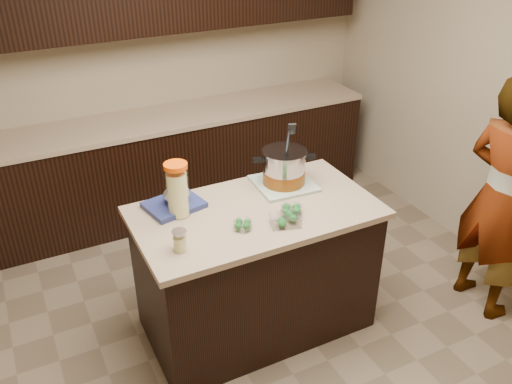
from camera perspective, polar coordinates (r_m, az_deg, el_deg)
ground_plane at (r=3.78m, az=0.00°, el=-13.60°), size 4.00×4.00×0.00m
room_shell at (r=2.90m, az=0.00°, el=12.07°), size 4.04×4.04×2.72m
back_cabinets at (r=4.68m, az=-9.71°, el=8.52°), size 3.60×0.63×2.33m
island at (r=3.49m, az=0.00°, el=-8.15°), size 1.46×0.81×0.90m
dish_towel at (r=3.50m, az=2.93°, el=0.88°), size 0.38×0.38×0.02m
stock_pot at (r=3.45m, az=2.98°, el=2.41°), size 0.39×0.36×0.41m
lemonade_pitcher at (r=3.14m, az=-8.26°, el=0.02°), size 0.15×0.15×0.33m
mason_jar at (r=2.88m, az=-8.03°, el=-5.14°), size 0.11×0.11×0.13m
broccoli_tub_left at (r=3.04m, az=-1.38°, el=-3.54°), size 0.11×0.11×0.05m
broccoli_tub_right at (r=3.17m, az=3.75°, el=-2.00°), size 0.14×0.14×0.06m
broccoli_tub_rect at (r=3.08m, az=3.08°, el=-3.00°), size 0.20×0.16×0.06m
blue_tray at (r=3.27m, az=-8.51°, el=-0.92°), size 0.37×0.32×0.12m
person at (r=3.82m, az=24.46°, el=-0.66°), size 0.41×0.62×1.67m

